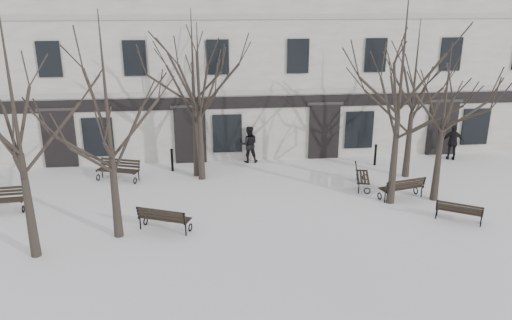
{
  "coord_description": "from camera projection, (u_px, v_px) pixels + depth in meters",
  "views": [
    {
      "loc": [
        -2.75,
        -16.94,
        8.28
      ],
      "look_at": [
        -0.63,
        3.0,
        1.65
      ],
      "focal_mm": 35.0,
      "sensor_mm": 36.0,
      "label": 1
    }
  ],
  "objects": [
    {
      "name": "bench_2",
      "position": [
        459.0,
        211.0,
        19.03
      ],
      "size": [
        1.73,
        1.39,
        0.85
      ],
      "rotation": [
        0.0,
        0.0,
        2.59
      ],
      "color": "black",
      "rests_on": "ground"
    },
    {
      "name": "tree_0",
      "position": [
        12.0,
        99.0,
        15.01
      ],
      "size": [
        5.96,
        5.96,
        8.52
      ],
      "color": "black",
      "rests_on": "ground"
    },
    {
      "name": "tree_2",
      "position": [
        402.0,
        70.0,
        19.19
      ],
      "size": [
        6.22,
        6.22,
        8.89
      ],
      "color": "black",
      "rests_on": "ground"
    },
    {
      "name": "building",
      "position": [
        249.0,
        45.0,
        29.37
      ],
      "size": [
        40.4,
        10.2,
        11.4
      ],
      "color": "silver",
      "rests_on": "ground"
    },
    {
      "name": "bollard_a",
      "position": [
        172.0,
        159.0,
        24.53
      ],
      "size": [
        0.15,
        0.15,
        1.16
      ],
      "color": "black",
      "rests_on": "ground"
    },
    {
      "name": "pedestrian_b",
      "position": [
        249.0,
        162.0,
        26.06
      ],
      "size": [
        0.96,
        0.76,
        1.92
      ],
      "primitive_type": "imported",
      "rotation": [
        0.0,
        0.0,
        3.11
      ],
      "color": "black",
      "rests_on": "ground"
    },
    {
      "name": "bollard_b",
      "position": [
        375.0,
        154.0,
        25.38
      ],
      "size": [
        0.14,
        0.14,
        1.12
      ],
      "color": "black",
      "rests_on": "ground"
    },
    {
      "name": "bench_4",
      "position": [
        402.0,
        187.0,
        21.17
      ],
      "size": [
        2.04,
        1.14,
        0.98
      ],
      "rotation": [
        0.0,
        0.0,
        3.38
      ],
      "color": "black",
      "rests_on": "ground"
    },
    {
      "name": "tree_5",
      "position": [
        199.0,
        84.0,
        22.26
      ],
      "size": [
        5.03,
        5.03,
        7.19
      ],
      "color": "black",
      "rests_on": "ground"
    },
    {
      "name": "tree_1",
      "position": [
        106.0,
        102.0,
        16.5
      ],
      "size": [
        5.52,
        5.52,
        7.89
      ],
      "color": "black",
      "rests_on": "ground"
    },
    {
      "name": "tree_6",
      "position": [
        415.0,
        81.0,
        22.56
      ],
      "size": [
        5.14,
        5.14,
        7.35
      ],
      "color": "black",
      "rests_on": "ground"
    },
    {
      "name": "bench_3",
      "position": [
        119.0,
        169.0,
        23.32
      ],
      "size": [
        2.09,
        1.32,
        1.0
      ],
      "rotation": [
        0.0,
        0.0,
        -0.33
      ],
      "color": "black",
      "rests_on": "ground"
    },
    {
      "name": "pedestrian_c",
      "position": [
        451.0,
        159.0,
        26.45
      ],
      "size": [
        1.21,
        0.81,
        1.91
      ],
      "primitive_type": "imported",
      "rotation": [
        0.0,
        0.0,
        2.81
      ],
      "color": "black",
      "rests_on": "ground"
    },
    {
      "name": "ground",
      "position": [
        281.0,
        225.0,
        18.87
      ],
      "size": [
        100.0,
        100.0,
        0.0
      ],
      "primitive_type": "plane",
      "color": "white",
      "rests_on": "ground"
    },
    {
      "name": "tree_4",
      "position": [
        193.0,
        75.0,
        22.6
      ],
      "size": [
        5.43,
        5.43,
        7.76
      ],
      "color": "black",
      "rests_on": "ground"
    },
    {
      "name": "bench_1",
      "position": [
        164.0,
        218.0,
        18.26
      ],
      "size": [
        2.03,
        1.39,
        0.98
      ],
      "rotation": [
        0.0,
        0.0,
        2.74
      ],
      "color": "black",
      "rests_on": "ground"
    },
    {
      "name": "bench_5",
      "position": [
        361.0,
        176.0,
        22.56
      ],
      "size": [
        1.12,
        1.94,
        0.93
      ],
      "rotation": [
        0.0,
        0.0,
        1.31
      ],
      "color": "black",
      "rests_on": "ground"
    },
    {
      "name": "tree_3",
      "position": [
        445.0,
        105.0,
        19.98
      ],
      "size": [
        4.61,
        4.61,
        6.58
      ],
      "color": "black",
      "rests_on": "ground"
    }
  ]
}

